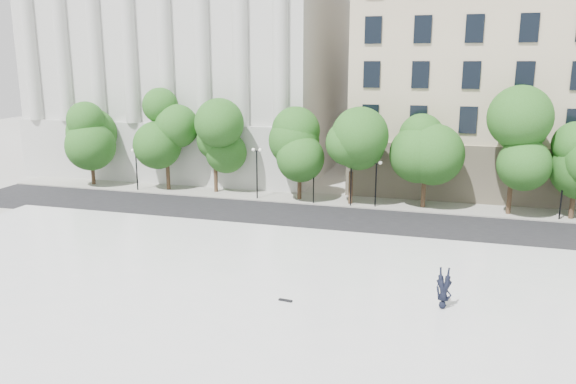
{
  "coord_description": "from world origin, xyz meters",
  "views": [
    {
      "loc": [
        10.58,
        -22.36,
        11.78
      ],
      "look_at": [
        1.25,
        10.0,
        3.92
      ],
      "focal_mm": 35.0,
      "sensor_mm": 36.0,
      "label": 1
    }
  ],
  "objects_px": {
    "skateboard": "(285,300)",
    "traffic_light_east": "(351,163)",
    "traffic_light_west": "(314,160)",
    "person_lying": "(443,303)"
  },
  "relations": [
    {
      "from": "traffic_light_east",
      "to": "person_lying",
      "type": "distance_m",
      "value": 20.86
    },
    {
      "from": "traffic_light_east",
      "to": "skateboard",
      "type": "bearing_deg",
      "value": -88.94
    },
    {
      "from": "traffic_light_west",
      "to": "traffic_light_east",
      "type": "bearing_deg",
      "value": 0.0
    },
    {
      "from": "traffic_light_west",
      "to": "skateboard",
      "type": "bearing_deg",
      "value": -80.19
    },
    {
      "from": "traffic_light_east",
      "to": "skateboard",
      "type": "distance_m",
      "value": 20.67
    },
    {
      "from": "traffic_light_west",
      "to": "traffic_light_east",
      "type": "height_order",
      "value": "traffic_light_west"
    },
    {
      "from": "person_lying",
      "to": "skateboard",
      "type": "height_order",
      "value": "person_lying"
    },
    {
      "from": "skateboard",
      "to": "traffic_light_east",
      "type": "bearing_deg",
      "value": 97.33
    },
    {
      "from": "traffic_light_west",
      "to": "traffic_light_east",
      "type": "distance_m",
      "value": 3.15
    },
    {
      "from": "traffic_light_west",
      "to": "traffic_light_east",
      "type": "relative_size",
      "value": 1.01
    }
  ]
}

